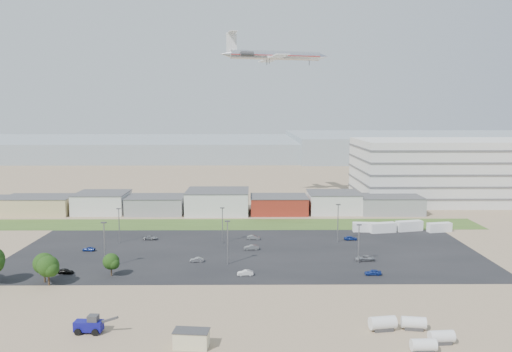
{
  "coord_description": "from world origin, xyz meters",
  "views": [
    {
      "loc": [
        6.26,
        -106.31,
        36.31
      ],
      "look_at": [
        7.38,
        22.0,
        19.69
      ],
      "focal_mm": 35.0,
      "sensor_mm": 36.0,
      "label": 1
    }
  ],
  "objects_px": {
    "parked_car_0": "(364,258)",
    "parked_car_10": "(65,271)",
    "parked_car_9": "(151,238)",
    "parked_car_13": "(245,273)",
    "parked_car_4": "(197,260)",
    "parked_car_8": "(351,238)",
    "box_trailer_a": "(365,227)",
    "telehandler": "(89,324)",
    "portable_shed": "(191,339)",
    "parked_car_5": "(89,249)",
    "storage_tank_nw": "(383,323)",
    "parked_car_2": "(373,272)",
    "airliner": "(275,55)",
    "parked_car_11": "(254,237)",
    "parked_car_7": "(251,247)"
  },
  "relations": [
    {
      "from": "parked_car_2",
      "to": "box_trailer_a",
      "type": "bearing_deg",
      "value": 169.41
    },
    {
      "from": "parked_car_8",
      "to": "parked_car_2",
      "type": "bearing_deg",
      "value": 173.5
    },
    {
      "from": "parked_car_0",
      "to": "parked_car_9",
      "type": "bearing_deg",
      "value": -108.4
    },
    {
      "from": "parked_car_2",
      "to": "parked_car_8",
      "type": "relative_size",
      "value": 1.0
    },
    {
      "from": "parked_car_2",
      "to": "parked_car_8",
      "type": "distance_m",
      "value": 30.54
    },
    {
      "from": "storage_tank_nw",
      "to": "parked_car_2",
      "type": "height_order",
      "value": "storage_tank_nw"
    },
    {
      "from": "parked_car_2",
      "to": "parked_car_10",
      "type": "height_order",
      "value": "parked_car_2"
    },
    {
      "from": "portable_shed",
      "to": "parked_car_8",
      "type": "distance_m",
      "value": 74.72
    },
    {
      "from": "parked_car_0",
      "to": "parked_car_13",
      "type": "xyz_separation_m",
      "value": [
        -29.1,
        -10.84,
        -0.06
      ]
    },
    {
      "from": "parked_car_2",
      "to": "parked_car_10",
      "type": "distance_m",
      "value": 69.18
    },
    {
      "from": "parked_car_2",
      "to": "parked_car_13",
      "type": "xyz_separation_m",
      "value": [
        -28.55,
        0.01,
        -0.04
      ]
    },
    {
      "from": "storage_tank_nw",
      "to": "box_trailer_a",
      "type": "distance_m",
      "value": 70.09
    },
    {
      "from": "parked_car_2",
      "to": "parked_car_10",
      "type": "relative_size",
      "value": 0.98
    },
    {
      "from": "telehandler",
      "to": "box_trailer_a",
      "type": "xyz_separation_m",
      "value": [
        61.48,
        69.49,
        -0.15
      ]
    },
    {
      "from": "box_trailer_a",
      "to": "airliner",
      "type": "xyz_separation_m",
      "value": [
        -25.02,
        54.12,
        57.09
      ]
    },
    {
      "from": "parked_car_4",
      "to": "parked_car_8",
      "type": "bearing_deg",
      "value": 111.1
    },
    {
      "from": "box_trailer_a",
      "to": "parked_car_7",
      "type": "distance_m",
      "value": 39.89
    },
    {
      "from": "storage_tank_nw",
      "to": "parked_car_4",
      "type": "distance_m",
      "value": 52.15
    },
    {
      "from": "airliner",
      "to": "parked_car_11",
      "type": "xyz_separation_m",
      "value": [
        -8.96,
        -63.23,
        -57.87
      ]
    },
    {
      "from": "parked_car_13",
      "to": "portable_shed",
      "type": "bearing_deg",
      "value": -15.52
    },
    {
      "from": "parked_car_5",
      "to": "parked_car_11",
      "type": "distance_m",
      "value": 44.79
    },
    {
      "from": "box_trailer_a",
      "to": "parked_car_11",
      "type": "relative_size",
      "value": 2.02
    },
    {
      "from": "parked_car_4",
      "to": "parked_car_10",
      "type": "xyz_separation_m",
      "value": [
        -28.68,
        -8.52,
        0.0
      ]
    },
    {
      "from": "parked_car_9",
      "to": "parked_car_11",
      "type": "relative_size",
      "value": 1.08
    },
    {
      "from": "parked_car_9",
      "to": "parked_car_13",
      "type": "distance_m",
      "value": 41.77
    },
    {
      "from": "parked_car_11",
      "to": "parked_car_5",
      "type": "bearing_deg",
      "value": 109.91
    },
    {
      "from": "parked_car_4",
      "to": "parked_car_8",
      "type": "height_order",
      "value": "parked_car_8"
    },
    {
      "from": "parked_car_10",
      "to": "airliner",
      "type": "bearing_deg",
      "value": -22.71
    },
    {
      "from": "box_trailer_a",
      "to": "parked_car_11",
      "type": "bearing_deg",
      "value": -161.11
    },
    {
      "from": "parked_car_0",
      "to": "parked_car_10",
      "type": "height_order",
      "value": "parked_car_0"
    },
    {
      "from": "box_trailer_a",
      "to": "parked_car_0",
      "type": "xyz_separation_m",
      "value": [
        -6.88,
        -29.76,
        -0.74
      ]
    },
    {
      "from": "parked_car_0",
      "to": "parked_car_9",
      "type": "height_order",
      "value": "parked_car_0"
    },
    {
      "from": "storage_tank_nw",
      "to": "parked_car_9",
      "type": "height_order",
      "value": "storage_tank_nw"
    },
    {
      "from": "portable_shed",
      "to": "parked_car_0",
      "type": "distance_m",
      "value": 58.24
    },
    {
      "from": "parked_car_13",
      "to": "parked_car_7",
      "type": "bearing_deg",
      "value": 173.82
    },
    {
      "from": "box_trailer_a",
      "to": "telehandler",
      "type": "bearing_deg",
      "value": -127.62
    },
    {
      "from": "parked_car_4",
      "to": "parked_car_9",
      "type": "relative_size",
      "value": 0.84
    },
    {
      "from": "storage_tank_nw",
      "to": "parked_car_8",
      "type": "height_order",
      "value": "storage_tank_nw"
    },
    {
      "from": "portable_shed",
      "to": "parked_car_5",
      "type": "bearing_deg",
      "value": 127.47
    },
    {
      "from": "storage_tank_nw",
      "to": "parked_car_4",
      "type": "xyz_separation_m",
      "value": [
        -35.25,
        38.43,
        -0.76
      ]
    },
    {
      "from": "parked_car_8",
      "to": "parked_car_11",
      "type": "xyz_separation_m",
      "value": [
        -27.57,
        0.97,
        -0.03
      ]
    },
    {
      "from": "portable_shed",
      "to": "storage_tank_nw",
      "type": "distance_m",
      "value": 31.76
    },
    {
      "from": "parked_car_2",
      "to": "parked_car_11",
      "type": "xyz_separation_m",
      "value": [
        -26.54,
        31.49,
        -0.03
      ]
    },
    {
      "from": "box_trailer_a",
      "to": "parked_car_9",
      "type": "relative_size",
      "value": 1.87
    },
    {
      "from": "portable_shed",
      "to": "parked_car_4",
      "type": "height_order",
      "value": "portable_shed"
    },
    {
      "from": "airliner",
      "to": "storage_tank_nw",
      "type": "bearing_deg",
      "value": -96.62
    },
    {
      "from": "telehandler",
      "to": "storage_tank_nw",
      "type": "relative_size",
      "value": 1.69
    },
    {
      "from": "airliner",
      "to": "parked_car_11",
      "type": "height_order",
      "value": "airliner"
    },
    {
      "from": "airliner",
      "to": "parked_car_13",
      "type": "relative_size",
      "value": 12.33
    },
    {
      "from": "parked_car_2",
      "to": "parked_car_7",
      "type": "bearing_deg",
      "value": -127.65
    }
  ]
}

